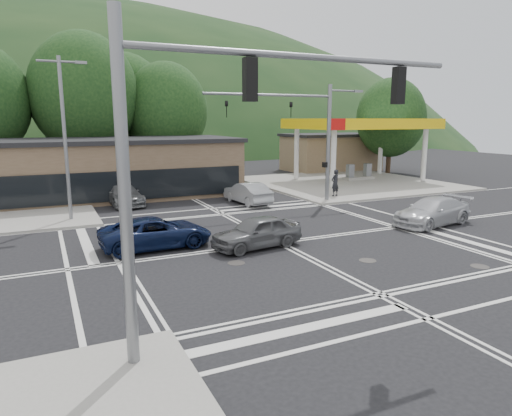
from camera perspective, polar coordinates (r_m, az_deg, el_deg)
name	(u,v)px	position (r m, az deg, el deg)	size (l,w,h in m)	color
ground	(279,243)	(21.47, 2.85, -4.35)	(120.00, 120.00, 0.00)	black
sidewalk_ne	(347,183)	(41.85, 11.36, 3.11)	(16.00, 16.00, 0.15)	gray
gas_station_canopy	(361,126)	(43.47, 12.96, 9.91)	(12.32, 8.34, 5.75)	silver
convenience_store	(331,153)	(52.65, 9.34, 6.77)	(10.00, 6.00, 3.80)	#846B4F
commercial_row	(69,171)	(35.48, -22.30, 4.24)	(24.00, 8.00, 4.00)	brown
hill_north	(88,145)	(108.84, -20.24, 7.37)	(252.00, 126.00, 140.00)	#1A3819
tree_n_b	(84,94)	(42.47, -20.68, 13.19)	(9.00, 9.00, 12.98)	#382619
tree_n_c	(166,110)	(43.61, -11.18, 11.89)	(7.60, 7.60, 10.87)	#382619
tree_n_e	(125,104)	(46.92, -16.08, 12.39)	(8.40, 8.40, 11.98)	#382619
tree_ne	(391,118)	(51.03, 16.49, 10.76)	(7.20, 7.20, 9.99)	#382619
streetlight_nw	(65,131)	(27.29, -22.71, 8.85)	(2.50, 0.25, 9.00)	slate
signal_mast_ne	(313,129)	(31.30, 7.16, 9.82)	(11.65, 0.30, 8.00)	slate
signal_mast_sw	(203,145)	(10.62, -6.64, 7.87)	(9.14, 0.28, 8.00)	slate
car_blue_west	(156,233)	(20.97, -12.37, -3.02)	(2.30, 4.98, 1.38)	#0C1738
car_grey_center	(257,232)	(20.47, 0.09, -3.02)	(1.70, 4.21, 1.44)	#535558
car_silver_east	(432,212)	(26.69, 21.16, -0.42)	(2.06, 5.07, 1.47)	#B5B7BD
car_queue_a	(248,193)	(31.21, -1.06, 1.90)	(1.55, 4.45, 1.47)	#9B9EA2
car_queue_b	(224,178)	(39.55, -4.05, 3.74)	(1.61, 4.01, 1.37)	#B8B8B4
car_northbound	(123,194)	(32.10, -16.34, 1.67)	(2.00, 4.92, 1.43)	slate
pedestrian	(335,183)	(33.86, 9.86, 3.12)	(0.71, 0.46, 1.94)	black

